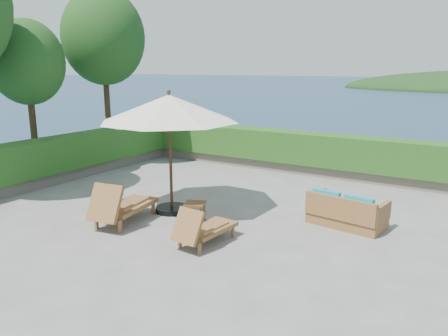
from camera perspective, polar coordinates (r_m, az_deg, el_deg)
The scene contains 14 objects.
ground at distance 10.16m, azimuth -3.84°, elevation -6.72°, with size 12.00×12.00×0.00m, color gray.
foundation at distance 10.78m, azimuth -3.71°, elevation -14.50°, with size 12.00×12.00×3.00m, color #50493F.
ocean at distance 11.52m, azimuth -3.60°, elevation -20.91°, with size 600.00×600.00×0.00m, color #17294A.
planter_wall_far at distance 14.84m, azimuth 8.79°, elevation 0.24°, with size 12.00×0.60×0.36m, color #676053.
planter_wall_left at distance 14.00m, azimuth -22.88°, elevation -1.43°, with size 0.60×12.00×0.36m, color #676053.
hedge_far at distance 14.71m, azimuth 8.88°, elevation 2.79°, with size 12.40×0.90×1.00m, color #254F16.
hedge_left at distance 13.86m, azimuth -23.12°, elevation 1.26°, with size 0.90×12.40×1.00m, color #254F16.
tree_mid at distance 14.56m, azimuth -24.33°, elevation 12.40°, with size 2.20×2.20×4.83m.
tree_far at distance 15.98m, azimuth -15.48°, elevation 16.10°, with size 2.80×2.80×6.03m.
patio_umbrella at distance 10.23m, azimuth -7.18°, elevation 7.59°, with size 4.35×4.35×2.93m.
lounge_left at distance 10.01m, azimuth -13.27°, elevation -4.77°, with size 0.99×1.86×1.02m.
lounge_right at distance 8.66m, azimuth -2.77°, elevation -7.83°, with size 0.73×1.49×0.83m.
side_table at distance 9.80m, azimuth -3.82°, elevation -5.04°, with size 0.59×0.59×0.48m.
wicker_loveseat at distance 9.99m, azimuth 15.62°, elevation -5.65°, with size 1.74×1.06×0.80m.
Camera 1 is at (5.59, -7.76, 3.43)m, focal length 35.00 mm.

